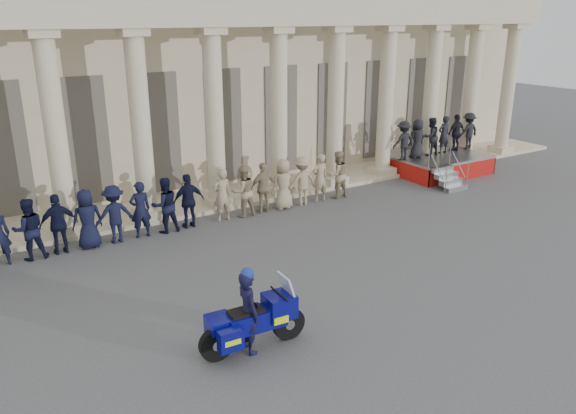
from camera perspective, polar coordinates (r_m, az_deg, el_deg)
The scene contains 6 objects.
ground at distance 13.60m, azimuth 2.55°, elevation -10.43°, with size 90.00×90.00×0.00m, color #48484B.
building at distance 25.48m, azimuth -16.94°, elevation 13.32°, with size 40.00×12.50×9.00m.
officer_rank at distance 17.82m, azimuth -18.40°, elevation -0.91°, with size 18.23×0.69×1.82m.
reviewing_stand at distance 25.58m, azimuth 14.98°, elevation 6.37°, with size 5.07×3.93×2.48m.
motorcycle at distance 11.87m, azimuth -3.45°, elevation -11.43°, with size 2.40×0.99×1.54m.
rider at distance 11.69m, azimuth -4.06°, elevation -10.44°, with size 0.47×0.68×1.90m.
Camera 1 is at (-6.78, -9.72, 6.65)m, focal length 35.00 mm.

